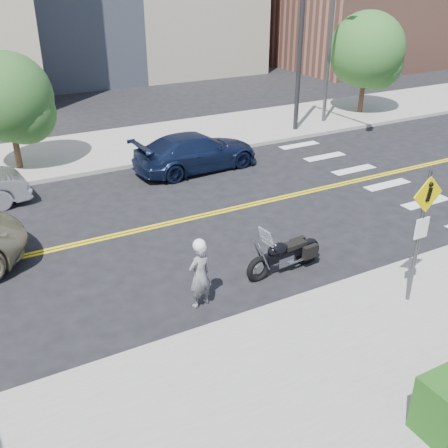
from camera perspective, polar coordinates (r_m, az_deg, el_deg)
ground_plane at (r=14.95m, az=-10.32°, el=-0.92°), size 120.00×120.00×0.00m
sidewalk_near at (r=9.32m, az=5.99°, el=-19.16°), size 60.00×5.00×0.15m
sidewalk_far at (r=21.69m, az=-16.95°, el=7.19°), size 60.00×5.00×0.15m
lamp_post at (r=25.15m, az=11.55°, el=19.79°), size 0.16×0.16×8.00m
traffic_light at (r=22.75m, az=9.91°, el=20.64°), size 0.28×4.50×7.00m
pedestrian_sign at (r=11.41m, az=20.70°, el=-0.12°), size 0.78×0.08×3.00m
motorcyclist at (r=11.24m, az=-2.64°, el=-5.38°), size 0.63×0.48×1.64m
motorcycle at (r=12.67m, az=6.69°, el=-2.50°), size 2.19×0.84×1.30m
parked_car_blue at (r=19.26m, az=-3.04°, el=7.87°), size 4.79×2.20×1.36m
tree_far_a at (r=19.98m, az=-22.50°, el=12.61°), size 3.10×3.10×4.24m
tree_far_b at (r=27.40m, az=15.29°, el=17.83°), size 3.60×3.60×4.97m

